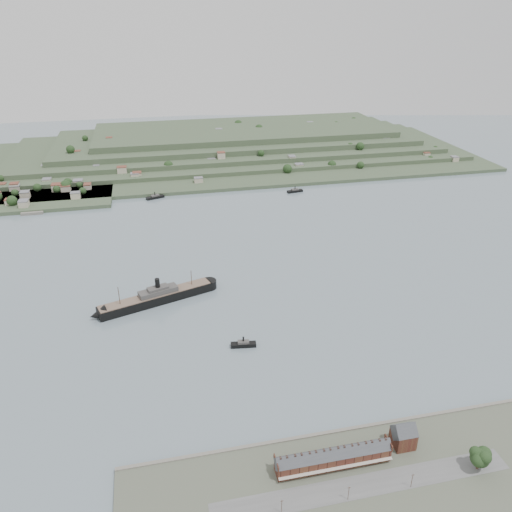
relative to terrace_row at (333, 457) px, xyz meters
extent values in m
plane|color=slate|center=(10.00, 168.02, -6.84)|extent=(1400.00, 1400.00, 0.00)
cube|color=#4C5142|center=(10.00, -19.98, -5.84)|extent=(220.00, 80.00, 2.00)
cube|color=slate|center=(10.00, 19.02, -5.54)|extent=(220.00, 2.00, 2.60)
cube|color=#595959|center=(10.00, -13.98, -4.79)|extent=(140.00, 12.00, 0.10)
cube|color=#49211A|center=(0.00, 0.02, -1.34)|extent=(55.00, 8.00, 7.00)
cube|color=#3B3F43|center=(0.00, 0.02, 2.16)|extent=(55.60, 8.15, 8.15)
cube|color=beige|center=(0.00, -4.78, -1.84)|extent=(55.00, 1.60, 0.25)
cube|color=#49211A|center=(-27.50, 0.02, 3.16)|extent=(0.50, 8.40, 3.00)
cube|color=#49211A|center=(27.50, 0.02, 3.16)|extent=(0.50, 8.40, 3.00)
cube|color=#32211C|center=(-22.00, 0.02, 4.56)|extent=(0.90, 1.40, 3.20)
cube|color=#32211C|center=(-16.50, 0.02, 4.56)|extent=(0.90, 1.40, 3.20)
cube|color=#32211C|center=(-2.75, 0.02, 4.56)|extent=(0.90, 1.40, 3.20)
cube|color=#32211C|center=(2.75, 0.02, 4.56)|extent=(0.90, 1.40, 3.20)
cube|color=#32211C|center=(16.50, 0.02, 4.56)|extent=(0.90, 1.40, 3.20)
cube|color=#32211C|center=(22.00, 0.02, 4.56)|extent=(0.90, 1.40, 3.20)
cube|color=#49211A|center=(37.50, 4.02, -0.34)|extent=(10.00, 10.00, 9.00)
cube|color=#3B3F43|center=(37.50, 4.02, 4.16)|extent=(10.40, 10.18, 10.18)
cube|color=#3B4E34|center=(10.00, 528.02, -4.84)|extent=(760.00, 260.00, 4.00)
cube|color=#3B4E34|center=(30.00, 553.02, -0.34)|extent=(680.00, 220.00, 5.00)
cube|color=#3B4E34|center=(45.00, 568.02, 5.16)|extent=(600.00, 200.00, 6.00)
cube|color=#3B4E34|center=(60.00, 583.02, 11.66)|extent=(520.00, 180.00, 7.00)
cube|color=#3B4E34|center=(75.00, 598.02, 19.16)|extent=(440.00, 160.00, 8.00)
cube|color=#3B4E34|center=(-190.00, 418.02, -4.84)|extent=(150.00, 90.00, 4.00)
cube|color=slate|center=(-195.00, 376.02, -5.44)|extent=(22.00, 14.00, 2.80)
cube|color=black|center=(-74.81, 166.89, -3.53)|extent=(84.54, 36.89, 6.62)
cone|color=black|center=(-115.34, 153.85, -3.53)|extent=(14.29, 14.29, 11.35)
cylinder|color=black|center=(-34.28, 179.93, -3.53)|extent=(11.35, 11.35, 6.62)
cube|color=brown|center=(-74.81, 166.89, 0.07)|extent=(82.45, 35.41, 0.57)
cube|color=#44413F|center=(-73.01, 167.47, 2.15)|extent=(29.63, 16.80, 3.78)
cube|color=#44413F|center=(-73.01, 167.47, 4.70)|extent=(16.44, 10.94, 2.37)
cylinder|color=black|center=(-73.01, 167.47, 8.30)|extent=(3.41, 3.41, 8.52)
cylinder|color=#473020|center=(-100.03, 158.77, 6.41)|extent=(0.47, 0.47, 15.14)
cylinder|color=#473020|center=(-47.79, 175.58, 5.46)|extent=(0.47, 0.47, 13.25)
cube|color=black|center=(-22.81, 101.22, -5.55)|extent=(16.62, 6.37, 2.59)
cube|color=#44413F|center=(-22.81, 101.22, -3.60)|extent=(7.68, 4.37, 1.94)
cylinder|color=black|center=(-22.81, 101.22, -1.44)|extent=(1.08, 1.08, 3.78)
cube|color=black|center=(-67.32, 393.02, -5.48)|extent=(21.07, 12.23, 2.71)
cube|color=#44413F|center=(-67.32, 393.02, -3.45)|extent=(10.15, 7.36, 2.04)
cylinder|color=black|center=(-67.32, 393.02, -1.19)|extent=(1.13, 1.13, 3.96)
cube|color=black|center=(93.66, 379.55, -5.59)|extent=(19.28, 7.91, 2.50)
cube|color=#44413F|center=(93.66, 379.55, -3.72)|extent=(8.95, 5.36, 1.87)
cylinder|color=black|center=(93.66, 379.55, -1.64)|extent=(1.04, 1.04, 3.64)
cylinder|color=#473020|center=(65.04, -16.57, -2.36)|extent=(1.19, 1.19, 4.97)
sphere|color=black|center=(65.04, -16.57, 2.12)|extent=(8.95, 8.95, 8.95)
sphere|color=black|center=(67.53, -15.58, 3.11)|extent=(6.96, 6.96, 6.96)
sphere|color=black|center=(63.05, -18.06, 2.61)|extent=(6.36, 6.36, 6.36)
sphere|color=black|center=(65.54, -18.76, 4.60)|extent=(5.96, 5.96, 5.96)
camera|label=1|loc=(-70.86, -153.86, 187.86)|focal=35.00mm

